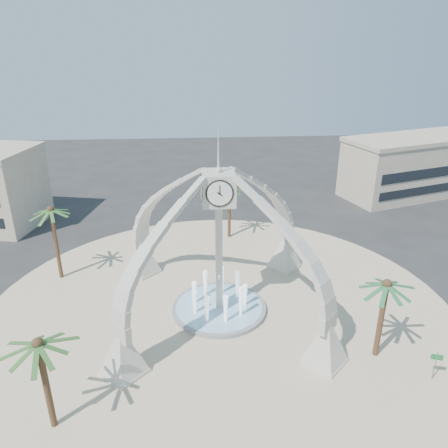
{
  "coord_description": "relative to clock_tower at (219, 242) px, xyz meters",
  "views": [
    {
      "loc": [
        -1.98,
        -31.36,
        21.58
      ],
      "look_at": [
        0.57,
        2.0,
        7.2
      ],
      "focal_mm": 35.0,
      "sensor_mm": 36.0,
      "label": 1
    }
  ],
  "objects": [
    {
      "name": "ground",
      "position": [
        0.0,
        0.0,
        -6.49
      ],
      "size": [
        140.0,
        140.0,
        0.0
      ],
      "primitive_type": "plane",
      "color": "#282828",
      "rests_on": "ground"
    },
    {
      "name": "building_ne",
      "position": [
        30.0,
        28.0,
        -2.18
      ],
      "size": [
        21.87,
        14.17,
        8.6
      ],
      "rotation": [
        0.0,
        0.0,
        0.31
      ],
      "color": "#BFB095",
      "rests_on": "ground"
    },
    {
      "name": "palm_east",
      "position": [
        11.09,
        -6.54,
        -0.52
      ],
      "size": [
        4.4,
        4.4,
        6.86
      ],
      "rotation": [
        0.0,
        0.0,
        0.03
      ],
      "color": "brown",
      "rests_on": "ground"
    },
    {
      "name": "palm_north",
      "position": [
        2.15,
        14.85,
        -0.48
      ],
      "size": [
        4.97,
        4.97,
        6.83
      ],
      "rotation": [
        0.0,
        0.0,
        0.38
      ],
      "color": "brown",
      "rests_on": "ground"
    },
    {
      "name": "palm_west",
      "position": [
        -14.95,
        6.76,
        0.5
      ],
      "size": [
        4.79,
        4.79,
        7.88
      ],
      "rotation": [
        0.0,
        0.0,
        0.21
      ],
      "color": "brown",
      "rests_on": "ground"
    },
    {
      "name": "street_sign",
      "position": [
        13.98,
        -9.28,
        -4.86
      ],
      "size": [
        0.8,
        0.29,
        2.28
      ],
      "rotation": [
        0.0,
        0.0,
        -0.32
      ],
      "color": "slate",
      "rests_on": "ground"
    },
    {
      "name": "fountain",
      "position": [
        0.0,
        0.0,
        -6.2
      ],
      "size": [
        8.0,
        8.0,
        3.62
      ],
      "color": "gray",
      "rests_on": "ground"
    },
    {
      "name": "clock_tower",
      "position": [
        0.0,
        0.0,
        0.0
      ],
      "size": [
        17.94,
        17.94,
        16.3
      ],
      "color": "beige",
      "rests_on": "ground"
    },
    {
      "name": "plaza",
      "position": [
        0.0,
        0.0,
        -6.46
      ],
      "size": [
        40.0,
        40.0,
        0.06
      ],
      "primitive_type": "cylinder",
      "color": "#C2B290",
      "rests_on": "ground"
    },
    {
      "name": "palm_south",
      "position": [
        -10.71,
        -11.26,
        -0.46
      ],
      "size": [
        4.76,
        4.76,
        6.89
      ],
      "rotation": [
        0.0,
        0.0,
        -0.18
      ],
      "color": "brown",
      "rests_on": "ground"
    }
  ]
}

